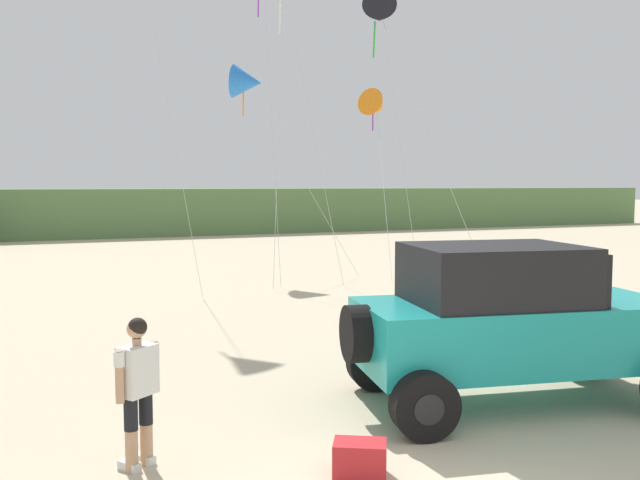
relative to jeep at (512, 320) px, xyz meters
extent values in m
cube|color=#567A47|center=(-6.78, 36.81, 0.21)|extent=(90.00, 8.56, 2.82)
cube|color=teal|center=(0.07, -0.01, -0.19)|extent=(4.66, 2.62, 0.90)
cube|color=teal|center=(1.69, -0.32, 0.18)|extent=(1.39, 1.87, 0.12)
cube|color=black|center=(-0.28, 0.05, 0.66)|extent=(2.59, 2.15, 0.80)
cube|color=black|center=(0.90, -0.17, 0.62)|extent=(0.41, 1.66, 0.72)
cylinder|color=black|center=(-2.21, 0.42, -0.09)|extent=(0.44, 0.81, 0.77)
cylinder|color=black|center=(1.98, 0.68, -0.78)|extent=(0.88, 0.45, 0.84)
cylinder|color=black|center=(1.98, 0.68, -0.78)|extent=(0.43, 0.38, 0.38)
cylinder|color=black|center=(-1.46, 1.32, -0.78)|extent=(0.88, 0.45, 0.84)
cylinder|color=black|center=(-1.46, 1.32, -0.78)|extent=(0.43, 0.38, 0.38)
cylinder|color=black|center=(-1.84, -0.70, -0.78)|extent=(0.88, 0.45, 0.84)
cylinder|color=black|center=(-1.84, -0.70, -0.78)|extent=(0.43, 0.38, 0.38)
cylinder|color=tan|center=(-5.24, -0.26, -0.95)|extent=(0.14, 0.14, 0.49)
cylinder|color=black|center=(-5.24, -0.26, -0.56)|extent=(0.15, 0.15, 0.36)
cube|color=silver|center=(-5.26, -0.22, -1.15)|extent=(0.24, 0.27, 0.10)
cylinder|color=tan|center=(-5.06, -0.13, -0.95)|extent=(0.14, 0.14, 0.49)
cylinder|color=black|center=(-5.06, -0.13, -0.56)|extent=(0.15, 0.15, 0.36)
cube|color=silver|center=(-5.09, -0.09, -1.15)|extent=(0.24, 0.27, 0.10)
cube|color=silver|center=(-5.15, -0.19, -0.11)|extent=(0.48, 0.45, 0.54)
cylinder|color=tan|center=(-5.36, -0.34, -0.12)|extent=(0.09, 0.09, 0.56)
cylinder|color=silver|center=(-5.36, -0.34, 0.07)|extent=(0.11, 0.11, 0.16)
cylinder|color=tan|center=(-4.95, -0.04, -0.12)|extent=(0.09, 0.09, 0.56)
cylinder|color=silver|center=(-4.95, -0.04, 0.07)|extent=(0.11, 0.11, 0.16)
cylinder|color=tan|center=(-5.15, -0.19, 0.20)|extent=(0.10, 0.10, 0.08)
sphere|color=tan|center=(-5.15, -0.19, 0.34)|extent=(0.21, 0.21, 0.21)
sphere|color=black|center=(-5.14, -0.20, 0.36)|extent=(0.21, 0.21, 0.21)
cube|color=#B21E23|center=(-3.03, -1.34, -1.01)|extent=(0.66, 0.59, 0.38)
cone|color=blue|center=(0.86, 15.39, 5.44)|extent=(1.58, 1.52, 1.32)
cylinder|color=orange|center=(0.71, 15.39, 4.70)|extent=(0.05, 0.12, 0.87)
cylinder|color=silver|center=(2.31, 13.90, 2.14)|extent=(2.90, 3.00, 6.59)
cylinder|color=silver|center=(0.83, 12.03, 3.96)|extent=(1.20, 2.16, 10.22)
cone|color=orange|center=(6.49, 16.50, 4.98)|extent=(1.76, 1.65, 1.61)
cylinder|color=purple|center=(6.34, 16.50, 4.33)|extent=(0.05, 0.07, 0.67)
cylinder|color=silver|center=(5.27, 13.60, 1.92)|extent=(2.46, 5.81, 6.14)
cylinder|color=silver|center=(-2.62, 12.55, 5.49)|extent=(1.31, 4.34, 13.29)
cone|color=black|center=(2.59, 8.93, 6.48)|extent=(1.25, 1.38, 1.19)
cylinder|color=green|center=(2.44, 8.93, 5.76)|extent=(0.05, 0.13, 0.95)
cylinder|color=silver|center=(3.87, 8.00, 2.67)|extent=(2.58, 1.88, 7.64)
cylinder|color=silver|center=(4.23, 10.99, 4.38)|extent=(0.79, 4.60, 11.06)
cylinder|color=silver|center=(1.97, 12.81, 4.96)|extent=(1.06, 3.77, 12.23)
cylinder|color=silver|center=(1.18, 13.81, 4.55)|extent=(1.21, 5.18, 11.40)
camera|label=1|loc=(-6.14, -7.60, 1.90)|focal=38.14mm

